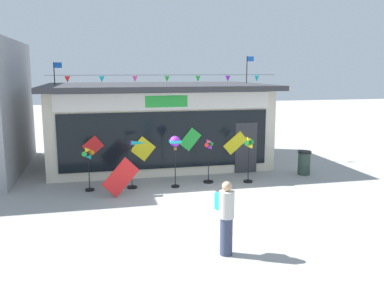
{
  "coord_description": "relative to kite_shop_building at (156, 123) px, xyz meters",
  "views": [
    {
      "loc": [
        -3.45,
        -11.51,
        4.05
      ],
      "look_at": [
        -0.11,
        2.87,
        1.42
      ],
      "focal_mm": 38.88,
      "sensor_mm": 36.0,
      "label": 1
    }
  ],
  "objects": [
    {
      "name": "wind_spinner_right",
      "position": [
        2.76,
        -4.15,
        -0.59
      ],
      "size": [
        0.43,
        0.33,
        1.69
      ],
      "color": "black",
      "rests_on": "ground_plane"
    },
    {
      "name": "ground_plane",
      "position": [
        0.88,
        -6.5,
        -1.75
      ],
      "size": [
        80.0,
        80.0,
        0.0
      ],
      "primitive_type": "plane",
      "color": "#9E9B99"
    },
    {
      "name": "wind_spinner_center_right",
      "position": [
        1.33,
        -3.86,
        -0.79
      ],
      "size": [
        0.37,
        0.37,
        1.61
      ],
      "color": "black",
      "rests_on": "ground_plane"
    },
    {
      "name": "trash_bin",
      "position": [
        5.3,
        -3.54,
        -1.27
      ],
      "size": [
        0.52,
        0.52,
        0.94
      ],
      "color": "#2D4238",
      "rests_on": "ground_plane"
    },
    {
      "name": "display_kite_on_ground",
      "position": [
        -1.87,
        -4.78,
        -1.12
      ],
      "size": [
        1.25,
        0.36,
        1.25
      ],
      "primitive_type": "cube",
      "rotation": [
        -0.29,
        0.79,
        0.0
      ],
      "color": "red",
      "rests_on": "ground_plane"
    },
    {
      "name": "wind_spinner_far_left",
      "position": [
        -2.89,
        -3.95,
        -0.73
      ],
      "size": [
        0.41,
        0.31,
        1.51
      ],
      "color": "black",
      "rests_on": "ground_plane"
    },
    {
      "name": "wind_spinner_center_left",
      "position": [
        0.04,
        -4.17,
        -0.25
      ],
      "size": [
        0.38,
        0.38,
        1.82
      ],
      "color": "black",
      "rests_on": "ground_plane"
    },
    {
      "name": "wind_spinner_left",
      "position": [
        -1.29,
        -3.94,
        -0.69
      ],
      "size": [
        0.7,
        0.35,
        1.67
      ],
      "color": "black",
      "rests_on": "ground_plane"
    },
    {
      "name": "kite_shop_building",
      "position": [
        0.0,
        0.0,
        0.0
      ],
      "size": [
        9.25,
        6.12,
        4.67
      ],
      "color": "beige",
      "rests_on": "ground_plane"
    },
    {
      "name": "person_near_camera",
      "position": [
        0.12,
        -9.7,
        -0.86
      ],
      "size": [
        0.38,
        0.48,
        1.68
      ],
      "rotation": [
        0.0,
        0.0,
        0.33
      ],
      "color": "#333D56",
      "rests_on": "ground_plane"
    }
  ]
}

